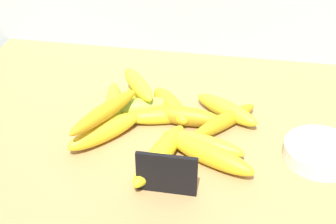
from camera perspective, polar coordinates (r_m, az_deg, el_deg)
counter_top at (r=102.60cm, az=0.46°, el=-3.23°), size 110.00×76.00×3.00cm
chalkboard_sign at (r=85.45cm, az=-0.17°, el=-7.55°), size 11.00×1.80×8.40cm
fruit_bowl at (r=98.73cm, az=17.73°, el=-4.61°), size 14.38×14.38×3.13cm
banana_0 at (r=103.37cm, az=2.11°, el=-0.50°), size 16.38×5.10×4.15cm
banana_1 at (r=95.89cm, az=4.16°, el=-3.81°), size 17.80×7.62×3.84cm
banana_2 at (r=99.65cm, az=-7.53°, el=-2.26°), size 14.52×16.71×4.24cm
banana_3 at (r=103.89cm, az=-0.87°, el=-0.53°), size 15.61×7.52×3.40cm
banana_4 at (r=106.24cm, az=-3.81°, el=0.53°), size 20.52×11.16×4.26cm
banana_5 at (r=110.50cm, az=-4.37°, el=1.63°), size 3.84×17.35×3.26cm
banana_6 at (r=106.51cm, az=6.99°, el=0.32°), size 15.91×12.61×3.92cm
banana_7 at (r=92.98cm, az=4.97°, el=-5.08°), size 19.34×12.14×4.26cm
banana_8 at (r=106.72cm, az=0.30°, el=0.81°), size 12.32×14.81×4.35cm
banana_9 at (r=92.75cm, az=-0.95°, el=-5.08°), size 9.58×20.78×4.20cm
banana_10 at (r=103.11cm, az=6.70°, el=-1.09°), size 14.66×16.80×3.41cm
banana_11 at (r=107.26cm, az=-6.49°, el=0.55°), size 9.07×21.09×3.73cm
banana_12 at (r=98.74cm, az=-7.62°, el=0.02°), size 11.58×19.29×3.28cm
banana_13 at (r=109.07cm, az=-3.60°, el=3.34°), size 11.58×14.60×3.69cm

